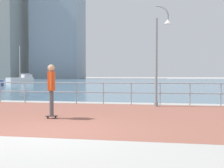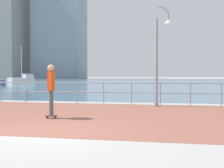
# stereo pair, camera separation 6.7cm
# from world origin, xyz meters

# --- Properties ---
(ground) EXTENTS (220.00, 220.00, 0.00)m
(ground) POSITION_xyz_m (0.00, 40.00, 0.00)
(ground) COLOR #ADAAA5
(brick_paving) EXTENTS (28.00, 7.57, 0.01)m
(brick_paving) POSITION_xyz_m (0.00, 3.10, 0.00)
(brick_paving) COLOR #935647
(brick_paving) RESTS_ON ground
(harbor_water) EXTENTS (180.00, 88.00, 0.00)m
(harbor_water) POSITION_xyz_m (0.00, 51.88, 0.00)
(harbor_water) COLOR slate
(harbor_water) RESTS_ON ground
(waterfront_railing) EXTENTS (25.25, 0.06, 1.09)m
(waterfront_railing) POSITION_xyz_m (-0.00, 6.88, 0.75)
(waterfront_railing) COLOR #8C99A3
(waterfront_railing) RESTS_ON ground
(lamppost) EXTENTS (0.78, 0.47, 4.66)m
(lamppost) POSITION_xyz_m (2.79, 6.22, 2.57)
(lamppost) COLOR gray
(lamppost) RESTS_ON ground
(skateboarder) EXTENTS (0.41, 0.55, 1.81)m
(skateboarder) POSITION_xyz_m (-0.80, 2.07, 1.10)
(skateboarder) COLOR black
(skateboarder) RESTS_ON ground
(sailboat_ivory) EXTENTS (3.30, 4.65, 6.34)m
(sailboat_ivory) POSITION_xyz_m (-20.48, 37.42, 0.61)
(sailboat_ivory) COLOR white
(sailboat_ivory) RESTS_ON ground
(tower_steel) EXTENTS (15.79, 14.67, 47.77)m
(tower_steel) POSITION_xyz_m (-54.02, 86.46, 23.05)
(tower_steel) COLOR #939993
(tower_steel) RESTS_ON ground
(tower_glass) EXTENTS (17.66, 11.64, 41.14)m
(tower_glass) POSITION_xyz_m (-34.06, 91.91, 19.74)
(tower_glass) COLOR #8493A3
(tower_glass) RESTS_ON ground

